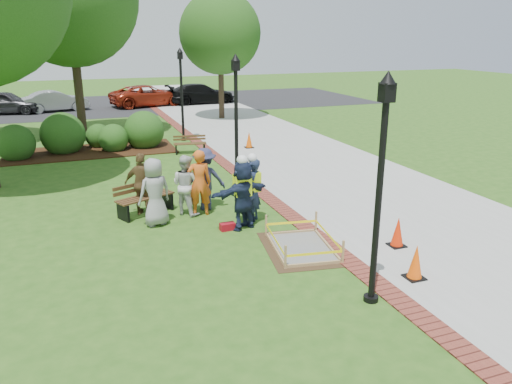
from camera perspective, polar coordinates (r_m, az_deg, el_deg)
name	(u,v)px	position (r m, az deg, el deg)	size (l,w,h in m)	color
ground	(254,249)	(11.79, -0.23, -6.55)	(100.00, 100.00, 0.00)	#285116
sidewalk	(281,147)	(22.43, 2.88, 5.17)	(6.00, 60.00, 0.02)	#9E9E99
brick_edging	(211,153)	(21.38, -5.17, 4.52)	(0.50, 60.00, 0.03)	maroon
mulch_bed	(92,151)	(22.62, -18.27, 4.44)	(7.00, 3.00, 0.05)	#381E0F
parking_lot	(123,104)	(37.59, -14.91, 9.64)	(36.00, 12.00, 0.01)	black
wet_concrete_pad	(302,240)	(11.77, 5.28, -5.43)	(2.04, 2.54, 0.55)	#47331E
bench_near	(145,204)	(14.27, -12.52, -1.40)	(1.72, 1.17, 0.89)	brown
bench_far	(190,148)	(21.37, -7.54, 5.04)	(1.42, 0.67, 0.74)	brown
cone_front	(416,263)	(10.79, 17.78, -7.71)	(0.38, 0.38, 0.76)	black
cone_back	(398,233)	(12.26, 15.88, -4.49)	(0.38, 0.38, 0.74)	black
cone_far	(249,140)	(22.14, -0.80, 5.93)	(0.37, 0.37, 0.73)	black
toolbox	(227,227)	(12.89, -3.29, -3.96)	(0.38, 0.21, 0.19)	maroon
lamp_near	(381,175)	(8.98, 14.04, 1.93)	(0.28, 0.28, 4.26)	black
lamp_mid	(236,111)	(16.07, -2.29, 9.19)	(0.28, 0.28, 4.26)	black
lamp_far	(181,87)	(23.74, -8.52, 11.74)	(0.28, 0.28, 4.26)	black
tree_right	(220,33)	(30.00, -4.13, 17.67)	(4.68, 4.68, 7.24)	#3D2D1E
shrub_a	(18,159)	(22.35, -25.58, 3.39)	(1.53, 1.53, 1.53)	#1E4915
shrub_b	(65,153)	(22.86, -21.00, 4.23)	(1.85, 1.85, 1.85)	#1E4915
shrub_c	(115,151)	(22.52, -15.86, 4.55)	(1.26, 1.26, 1.26)	#1E4915
shrub_d	(145,147)	(22.95, -12.54, 5.04)	(1.75, 1.75, 1.75)	#1E4915
shrub_e	(100,147)	(23.52, -17.45, 4.94)	(1.12, 1.12, 1.12)	#1E4915
casual_person_a	(155,192)	(13.24, -11.50, -0.02)	(0.66, 0.52, 1.80)	gray
casual_person_b	(199,183)	(13.77, -6.51, 1.03)	(0.62, 0.43, 1.85)	#D95819
casual_person_c	(186,185)	(13.91, -8.03, 0.79)	(0.61, 0.64, 1.69)	silver
casual_person_d	(143,184)	(14.11, -12.84, 0.86)	(0.66, 0.57, 1.74)	brown
casual_person_e	(205,179)	(14.25, -5.85, 1.47)	(0.61, 0.44, 1.78)	#2C2F4E
hivis_worker_a	(243,193)	(12.71, -1.54, -0.09)	(0.66, 0.52, 1.95)	#151939
hivis_worker_b	(252,188)	(13.20, -0.43, 0.44)	(0.63, 0.65, 1.88)	#1B2147
hivis_worker_c	(242,190)	(13.01, -1.64, 0.18)	(0.66, 0.60, 1.88)	#18263E
parked_car_a	(7,114)	(35.65, -26.61, 7.97)	(4.87, 2.12, 1.59)	#2B2B2E
parked_car_b	(57,111)	(35.56, -21.79, 8.55)	(4.46, 1.94, 1.45)	gray
parked_car_c	(149,106)	(36.39, -12.13, 9.59)	(4.86, 2.11, 1.58)	#9B2813
parked_car_d	(201,104)	(37.09, -6.28, 10.01)	(4.77, 2.07, 1.55)	black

